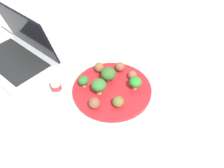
# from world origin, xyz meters

# --- Properties ---
(ground_plane) EXTENTS (4.00, 4.00, 0.00)m
(ground_plane) POSITION_xyz_m (0.00, 0.00, 0.00)
(ground_plane) COLOR #B2B2AD
(plate) EXTENTS (0.28, 0.28, 0.02)m
(plate) POSITION_xyz_m (0.00, 0.00, 0.01)
(plate) COLOR red
(plate) RESTS_ON ground_plane
(broccoli_floret_back_right) EXTENTS (0.05, 0.05, 0.06)m
(broccoli_floret_back_right) POSITION_xyz_m (-0.00, 0.04, 0.05)
(broccoli_floret_back_right) COLOR #96CA81
(broccoli_floret_back_right) RESTS_ON plate
(broccoli_floret_mid_left) EXTENTS (0.04, 0.04, 0.05)m
(broccoli_floret_mid_left) POSITION_xyz_m (0.08, -0.03, 0.05)
(broccoli_floret_mid_left) COLOR #9DC672
(broccoli_floret_mid_left) RESTS_ON plate
(broccoli_floret_front_right) EXTENTS (0.04, 0.04, 0.04)m
(broccoli_floret_front_right) POSITION_xyz_m (-0.09, 0.04, 0.04)
(broccoli_floret_front_right) COLOR #A0C680
(broccoli_floret_front_right) RESTS_ON plate
(broccoli_floret_center) EXTENTS (0.05, 0.05, 0.06)m
(broccoli_floret_center) POSITION_xyz_m (-0.05, -0.01, 0.05)
(broccoli_floret_center) COLOR #95C770
(broccoli_floret_center) RESTS_ON plate
(meatball_mid_left) EXTENTS (0.04, 0.04, 0.04)m
(meatball_mid_left) POSITION_xyz_m (0.06, 0.08, 0.03)
(meatball_mid_left) COLOR brown
(meatball_mid_left) RESTS_ON plate
(meatball_far_rim) EXTENTS (0.04, 0.04, 0.04)m
(meatball_far_rim) POSITION_xyz_m (-0.01, -0.08, 0.04)
(meatball_far_rim) COLOR brown
(meatball_far_rim) RESTS_ON plate
(meatball_back_left) EXTENTS (0.04, 0.04, 0.04)m
(meatball_back_left) POSITION_xyz_m (-0.02, 0.10, 0.03)
(meatball_back_left) COLOR brown
(meatball_back_left) RESTS_ON plate
(meatball_center) EXTENTS (0.03, 0.03, 0.03)m
(meatball_center) POSITION_xyz_m (0.09, 0.02, 0.03)
(meatball_center) COLOR brown
(meatball_center) RESTS_ON plate
(meatball_mid_right) EXTENTS (0.04, 0.04, 0.04)m
(meatball_mid_right) POSITION_xyz_m (-0.08, -0.06, 0.04)
(meatball_mid_right) COLOR brown
(meatball_mid_right) RESTS_ON plate
(napkin) EXTENTS (0.18, 0.14, 0.01)m
(napkin) POSITION_xyz_m (0.25, 0.02, 0.00)
(napkin) COLOR white
(napkin) RESTS_ON ground_plane
(fork) EXTENTS (0.12, 0.03, 0.01)m
(fork) POSITION_xyz_m (0.26, 0.03, 0.01)
(fork) COLOR silver
(fork) RESTS_ON napkin
(knife) EXTENTS (0.15, 0.04, 0.01)m
(knife) POSITION_xyz_m (0.26, -0.00, 0.01)
(knife) COLOR silver
(knife) RESTS_ON napkin
(yogurt_bottle) EXTENTS (0.04, 0.04, 0.08)m
(yogurt_bottle) POSITION_xyz_m (-0.19, 0.06, 0.04)
(yogurt_bottle) COLOR white
(yogurt_bottle) RESTS_ON ground_plane
(laptop) EXTENTS (0.35, 0.39, 0.21)m
(laptop) POSITION_xyz_m (-0.30, 0.29, 0.04)
(laptop) COLOR #B6B6B6
(laptop) RESTS_ON ground_plane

